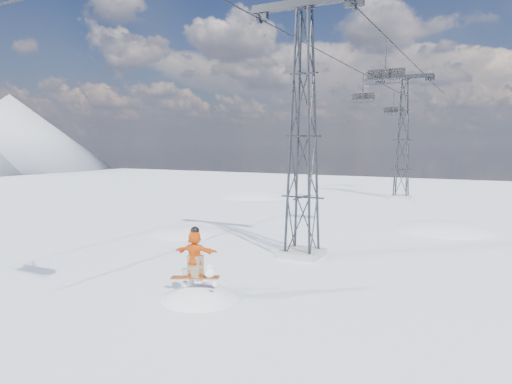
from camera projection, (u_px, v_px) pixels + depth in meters
ground at (183, 309)px, 14.29m from camera, size 120.00×120.00×0.00m
snow_terrain at (297, 330)px, 36.23m from camera, size 39.00×37.00×22.00m
lift_tower_near at (303, 137)px, 20.39m from camera, size 5.20×1.80×11.43m
lift_tower_far at (402, 140)px, 42.44m from camera, size 5.20×1.80×11.43m
haul_cables at (369, 57)px, 29.96m from camera, size 4.46×51.00×0.06m
snowboarder_jump at (201, 346)px, 15.45m from camera, size 4.40×4.40×6.45m
lift_chair_mid at (385, 75)px, 24.64m from camera, size 2.02×0.58×2.51m
lift_chair_far at (363, 97)px, 37.58m from camera, size 1.87×0.54×2.32m
lift_chair_extra at (394, 110)px, 49.08m from camera, size 2.15×0.62×2.67m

